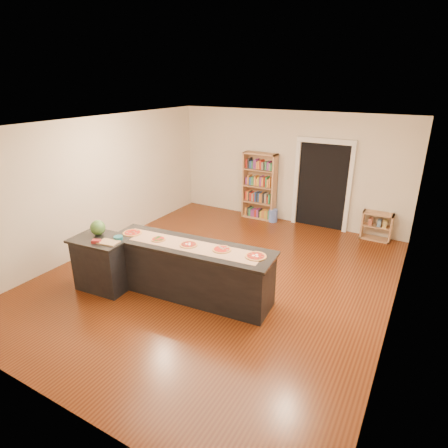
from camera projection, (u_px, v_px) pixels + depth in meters
The scene contains 17 objects.
room at pixel (218, 206), 6.60m from camera, with size 6.00×7.00×2.80m.
doorway at pixel (323, 180), 9.06m from camera, with size 1.40×0.09×2.21m.
kitchen_island at pixel (190, 270), 6.33m from camera, with size 2.88×0.78×0.95m.
side_counter at pixel (104, 263), 6.58m from camera, with size 0.97×0.71×0.96m.
bookshelf at pixel (259, 186), 9.77m from camera, with size 0.87×0.31×1.75m, color tan.
low_shelf at pixel (377, 226), 8.61m from camera, with size 0.66×0.28×0.66m, color tan.
waste_bin at pixel (273, 215), 9.76m from camera, with size 0.23×0.23×0.33m, color #5871C4.
kraft_paper at pixel (189, 245), 6.14m from camera, with size 2.50×0.45×0.00m, color #AD7D59.
watermelon at pixel (98, 228), 6.50m from camera, with size 0.26×0.26×0.26m, color #144214.
cutting_board at pixel (109, 242), 6.21m from camera, with size 0.34×0.22×0.02m, color tan.
package_red at pixel (96, 241), 6.21m from camera, with size 0.14×0.10×0.05m, color maroon.
package_teal at pixel (118, 238), 6.34m from camera, with size 0.16×0.16×0.06m, color #195966.
pizza_a at pixel (132, 233), 6.60m from camera, with size 0.31×0.31×0.02m.
pizza_b at pixel (158, 239), 6.34m from camera, with size 0.26×0.26×0.02m.
pizza_c at pixel (189, 244), 6.14m from camera, with size 0.29×0.29×0.02m.
pizza_d at pixel (222, 249), 5.96m from camera, with size 0.31×0.31×0.02m.
pizza_e at pixel (256, 256), 5.74m from camera, with size 0.32×0.32×0.02m.
Camera 1 is at (3.17, -5.39, 3.51)m, focal length 30.00 mm.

